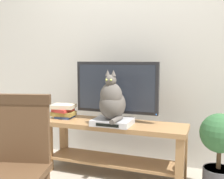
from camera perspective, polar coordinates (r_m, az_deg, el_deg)
name	(u,v)px	position (r m, az deg, el deg)	size (l,w,h in m)	color
back_wall	(133,33)	(3.00, 4.45, 11.76)	(7.00, 0.12, 2.80)	beige
tv_stand	(114,138)	(2.66, 0.38, -10.27)	(1.39, 0.41, 0.51)	olive
tv	(117,90)	(2.63, 0.96, -0.05)	(0.83, 0.20, 0.58)	black
media_box	(112,122)	(2.52, 0.10, -6.86)	(0.36, 0.27, 0.05)	#BCBCC1
cat	(112,101)	(2.47, 0.02, -2.43)	(0.24, 0.35, 0.46)	#514C47
wooden_chair	(12,161)	(1.71, -20.38, -13.92)	(0.49, 0.49, 0.91)	#513823
book_stack	(64,111)	(2.85, -10.16, -4.43)	(0.25, 0.21, 0.14)	#33477A
potted_plant	(219,148)	(2.42, 21.67, -11.33)	(0.32, 0.32, 0.68)	#47474C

